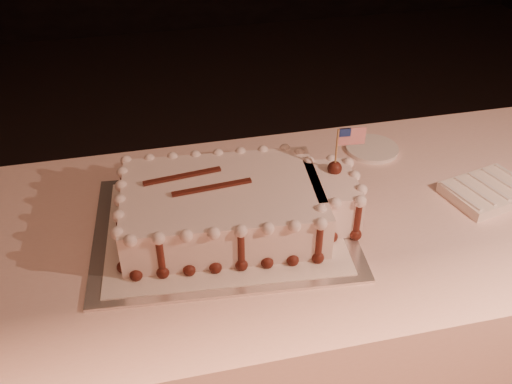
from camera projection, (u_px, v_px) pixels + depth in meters
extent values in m
cube|color=beige|center=(260.00, 326.00, 1.60)|extent=(2.40, 0.80, 0.75)
cube|color=silver|center=(223.00, 227.00, 1.36)|extent=(0.64, 0.51, 0.01)
cube|color=white|center=(223.00, 225.00, 1.36)|extent=(0.58, 0.46, 0.00)
cube|color=white|center=(223.00, 207.00, 1.32)|extent=(0.48, 0.34, 0.11)
cube|color=white|center=(332.00, 198.00, 1.35)|extent=(0.12, 0.18, 0.11)
sphere|color=#551E15|center=(136.00, 275.00, 1.21)|extent=(0.03, 0.03, 0.03)
sphere|color=#551E15|center=(163.00, 272.00, 1.21)|extent=(0.03, 0.03, 0.03)
sphere|color=#551E15|center=(189.00, 270.00, 1.22)|extent=(0.03, 0.03, 0.03)
sphere|color=#551E15|center=(216.00, 267.00, 1.23)|extent=(0.03, 0.03, 0.03)
sphere|color=#551E15|center=(241.00, 265.00, 1.23)|extent=(0.03, 0.03, 0.03)
sphere|color=#551E15|center=(267.00, 262.00, 1.24)|extent=(0.03, 0.03, 0.03)
sphere|color=#551E15|center=(293.00, 260.00, 1.25)|extent=(0.03, 0.03, 0.03)
sphere|color=#551E15|center=(318.00, 258.00, 1.25)|extent=(0.03, 0.03, 0.03)
sphere|color=#551E15|center=(318.00, 244.00, 1.29)|extent=(0.03, 0.03, 0.03)
sphere|color=#551E15|center=(332.00, 237.00, 1.31)|extent=(0.03, 0.03, 0.03)
sphere|color=#551E15|center=(356.00, 234.00, 1.31)|extent=(0.03, 0.03, 0.03)
sphere|color=#551E15|center=(357.00, 223.00, 1.35)|extent=(0.03, 0.03, 0.03)
sphere|color=#551E15|center=(351.00, 208.00, 1.39)|extent=(0.03, 0.03, 0.03)
sphere|color=#551E15|center=(345.00, 195.00, 1.44)|extent=(0.03, 0.03, 0.03)
sphere|color=#551E15|center=(328.00, 192.00, 1.45)|extent=(0.03, 0.03, 0.03)
sphere|color=#551E15|center=(307.00, 193.00, 1.45)|extent=(0.03, 0.03, 0.03)
sphere|color=#551E15|center=(298.00, 185.00, 1.48)|extent=(0.03, 0.03, 0.03)
sphere|color=#551E15|center=(284.00, 180.00, 1.49)|extent=(0.03, 0.03, 0.03)
sphere|color=#551E15|center=(263.00, 182.00, 1.49)|extent=(0.03, 0.03, 0.03)
sphere|color=#551E15|center=(241.00, 184.00, 1.48)|extent=(0.03, 0.03, 0.03)
sphere|color=#551E15|center=(220.00, 185.00, 1.47)|extent=(0.03, 0.03, 0.03)
sphere|color=#551E15|center=(198.00, 187.00, 1.47)|extent=(0.03, 0.03, 0.03)
sphere|color=#551E15|center=(176.00, 189.00, 1.46)|extent=(0.03, 0.03, 0.03)
sphere|color=#551E15|center=(154.00, 191.00, 1.45)|extent=(0.03, 0.03, 0.03)
sphere|color=#551E15|center=(131.00, 192.00, 1.45)|extent=(0.03, 0.03, 0.03)
sphere|color=#551E15|center=(128.00, 204.00, 1.41)|extent=(0.03, 0.03, 0.03)
sphere|color=#551E15|center=(127.00, 219.00, 1.36)|extent=(0.03, 0.03, 0.03)
sphere|color=#551E15|center=(126.00, 234.00, 1.32)|extent=(0.03, 0.03, 0.03)
sphere|color=#551E15|center=(124.00, 250.00, 1.27)|extent=(0.03, 0.03, 0.03)
sphere|color=#551E15|center=(123.00, 267.00, 1.23)|extent=(0.03, 0.03, 0.03)
sphere|color=white|center=(130.00, 241.00, 1.15)|extent=(0.03, 0.03, 0.03)
sphere|color=white|center=(158.00, 238.00, 1.16)|extent=(0.03, 0.03, 0.03)
sphere|color=white|center=(186.00, 236.00, 1.16)|extent=(0.03, 0.03, 0.03)
sphere|color=white|center=(214.00, 233.00, 1.17)|extent=(0.03, 0.03, 0.03)
sphere|color=white|center=(241.00, 231.00, 1.18)|extent=(0.03, 0.03, 0.03)
sphere|color=white|center=(268.00, 229.00, 1.18)|extent=(0.03, 0.03, 0.03)
sphere|color=white|center=(294.00, 226.00, 1.19)|extent=(0.03, 0.03, 0.03)
sphere|color=white|center=(321.00, 224.00, 1.20)|extent=(0.03, 0.03, 0.03)
sphere|color=white|center=(321.00, 210.00, 1.23)|extent=(0.03, 0.03, 0.03)
sphere|color=white|center=(335.00, 203.00, 1.25)|extent=(0.03, 0.03, 0.03)
sphere|color=white|center=(360.00, 201.00, 1.26)|extent=(0.03, 0.03, 0.03)
sphere|color=white|center=(361.00, 190.00, 1.29)|extent=(0.03, 0.03, 0.03)
sphere|color=white|center=(355.00, 176.00, 1.34)|extent=(0.03, 0.03, 0.03)
sphere|color=white|center=(348.00, 163.00, 1.38)|extent=(0.03, 0.03, 0.03)
sphere|color=white|center=(331.00, 160.00, 1.40)|extent=(0.03, 0.03, 0.03)
sphere|color=white|center=(309.00, 162.00, 1.39)|extent=(0.03, 0.03, 0.03)
sphere|color=white|center=(299.00, 153.00, 1.42)|extent=(0.03, 0.03, 0.03)
sphere|color=white|center=(285.00, 149.00, 1.44)|extent=(0.03, 0.03, 0.03)
sphere|color=white|center=(263.00, 151.00, 1.43)|extent=(0.03, 0.03, 0.03)
sphere|color=white|center=(241.00, 152.00, 1.42)|extent=(0.03, 0.03, 0.03)
sphere|color=white|center=(218.00, 154.00, 1.42)|extent=(0.03, 0.03, 0.03)
sphere|color=white|center=(195.00, 156.00, 1.41)|extent=(0.03, 0.03, 0.03)
sphere|color=white|center=(173.00, 157.00, 1.40)|extent=(0.03, 0.03, 0.03)
sphere|color=white|center=(149.00, 159.00, 1.40)|extent=(0.03, 0.03, 0.03)
sphere|color=white|center=(126.00, 161.00, 1.39)|extent=(0.03, 0.03, 0.03)
sphere|color=white|center=(122.00, 172.00, 1.35)|extent=(0.03, 0.03, 0.03)
sphere|color=white|center=(121.00, 186.00, 1.31)|extent=(0.03, 0.03, 0.03)
sphere|color=white|center=(120.00, 201.00, 1.26)|extent=(0.03, 0.03, 0.03)
sphere|color=white|center=(118.00, 216.00, 1.22)|extent=(0.03, 0.03, 0.03)
sphere|color=white|center=(117.00, 233.00, 1.17)|extent=(0.03, 0.03, 0.03)
cylinder|color=#551E15|center=(161.00, 257.00, 1.19)|extent=(0.02, 0.02, 0.10)
sphere|color=#551E15|center=(163.00, 272.00, 1.21)|extent=(0.03, 0.03, 0.03)
cylinder|color=#551E15|center=(241.00, 249.00, 1.21)|extent=(0.02, 0.02, 0.10)
sphere|color=#551E15|center=(241.00, 264.00, 1.23)|extent=(0.03, 0.03, 0.03)
cylinder|color=#551E15|center=(319.00, 242.00, 1.22)|extent=(0.02, 0.02, 0.10)
sphere|color=#551E15|center=(318.00, 257.00, 1.25)|extent=(0.03, 0.03, 0.03)
cylinder|color=#551E15|center=(358.00, 219.00, 1.29)|extent=(0.02, 0.02, 0.10)
sphere|color=#551E15|center=(356.00, 234.00, 1.31)|extent=(0.03, 0.03, 0.03)
cylinder|color=#551E15|center=(346.00, 180.00, 1.41)|extent=(0.02, 0.02, 0.10)
sphere|color=#551E15|center=(345.00, 194.00, 1.44)|extent=(0.03, 0.03, 0.03)
cylinder|color=#551E15|center=(299.00, 170.00, 1.45)|extent=(0.02, 0.02, 0.10)
sphere|color=#551E15|center=(298.00, 184.00, 1.48)|extent=(0.03, 0.03, 0.03)
cylinder|color=#551E15|center=(241.00, 169.00, 1.45)|extent=(0.02, 0.02, 0.10)
sphere|color=#551E15|center=(241.00, 183.00, 1.48)|extent=(0.03, 0.03, 0.03)
cylinder|color=#551E15|center=(174.00, 174.00, 1.43)|extent=(0.02, 0.02, 0.10)
sphere|color=#551E15|center=(176.00, 188.00, 1.46)|extent=(0.03, 0.03, 0.03)
cylinder|color=#551E15|center=(125.00, 189.00, 1.38)|extent=(0.02, 0.02, 0.10)
sphere|color=#551E15|center=(128.00, 204.00, 1.41)|extent=(0.03, 0.03, 0.03)
cylinder|color=#551E15|center=(122.00, 234.00, 1.25)|extent=(0.02, 0.02, 0.10)
sphere|color=#551E15|center=(124.00, 249.00, 1.27)|extent=(0.03, 0.03, 0.03)
cube|color=#551E15|center=(182.00, 176.00, 1.32)|extent=(0.18, 0.04, 0.01)
cube|color=#551E15|center=(212.00, 187.00, 1.29)|extent=(0.18, 0.03, 0.01)
sphere|color=#551E15|center=(335.00, 168.00, 1.34)|extent=(0.03, 0.03, 0.03)
cylinder|color=tan|center=(336.00, 154.00, 1.32)|extent=(0.00, 0.00, 0.13)
cube|color=red|center=(352.00, 136.00, 1.30)|extent=(0.06, 0.01, 0.04)
cube|color=navy|center=(345.00, 132.00, 1.29)|extent=(0.03, 0.01, 0.02)
cube|color=white|center=(488.00, 192.00, 1.46)|extent=(0.23, 0.19, 0.03)
cube|color=white|center=(461.00, 196.00, 1.42)|extent=(0.05, 0.13, 0.01)
cube|color=white|center=(475.00, 191.00, 1.43)|extent=(0.05, 0.13, 0.01)
cube|color=white|center=(489.00, 186.00, 1.45)|extent=(0.05, 0.13, 0.01)
cube|color=white|center=(503.00, 182.00, 1.47)|extent=(0.05, 0.13, 0.01)
cylinder|color=white|center=(372.00, 149.00, 1.64)|extent=(0.15, 0.15, 0.01)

